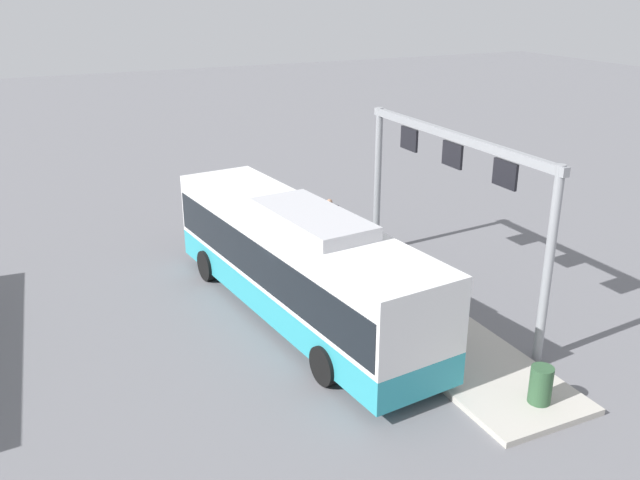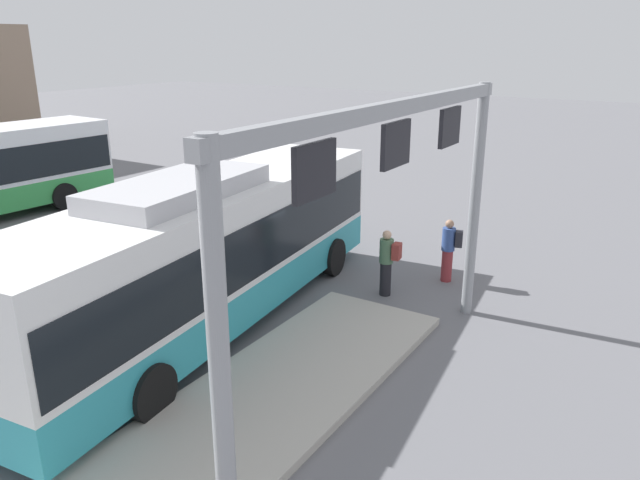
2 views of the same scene
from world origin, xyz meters
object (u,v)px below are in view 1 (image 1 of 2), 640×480
object	(u,v)px
bus_main	(297,259)
person_waiting_near	(327,237)
trash_bin	(541,385)
person_boarding	(330,219)

from	to	relation	value
bus_main	person_waiting_near	size ratio (longest dim) A/B	6.88
person_waiting_near	bus_main	bearing A→B (deg)	46.61
bus_main	trash_bin	xyz separation A→B (m)	(-6.55, -3.18, -1.20)
person_waiting_near	trash_bin	size ratio (longest dim) A/B	1.86
bus_main	person_waiting_near	world-z (taller)	bus_main
person_boarding	person_waiting_near	xyz separation A→B (m)	(-1.68, 0.95, 0.00)
bus_main	person_boarding	world-z (taller)	bus_main
person_waiting_near	trash_bin	world-z (taller)	person_waiting_near
person_boarding	trash_bin	xyz separation A→B (m)	(-11.67, 0.37, -0.28)
person_boarding	trash_bin	bearing A→B (deg)	71.19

